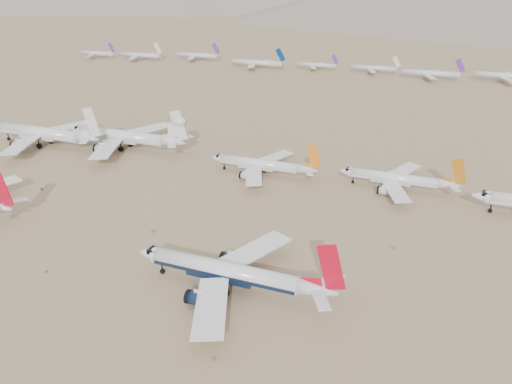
# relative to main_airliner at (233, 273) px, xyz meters

# --- Properties ---
(ground) EXTENTS (7000.00, 7000.00, 0.00)m
(ground) POSITION_rel_main_airliner_xyz_m (-4.47, 4.20, -4.92)
(ground) COLOR #7D6648
(ground) RESTS_ON ground
(main_airliner) EXTENTS (50.76, 49.58, 17.91)m
(main_airliner) POSITION_rel_main_airliner_xyz_m (0.00, 0.00, 0.00)
(main_airliner) COLOR silver
(main_airliner) RESTS_ON ground
(row2_gold_tail) EXTENTS (41.09, 40.18, 14.63)m
(row2_gold_tail) POSITION_rel_main_airliner_xyz_m (29.38, 78.74, -0.83)
(row2_gold_tail) COLOR silver
(row2_gold_tail) RESTS_ON ground
(row2_orange_tail) EXTENTS (42.08, 41.17, 15.01)m
(row2_orange_tail) POSITION_rel_main_airliner_xyz_m (-20.59, 74.11, -0.71)
(row2_orange_tail) COLOR silver
(row2_orange_tail) RESTS_ON ground
(row2_white_trijet) EXTENTS (57.48, 56.18, 20.37)m
(row2_white_trijet) POSITION_rel_main_airliner_xyz_m (-86.88, 80.84, 0.97)
(row2_white_trijet) COLOR silver
(row2_white_trijet) RESTS_ON ground
(row2_white_twin) EXTENTS (57.30, 56.07, 20.47)m
(row2_white_twin) POSITION_rel_main_airliner_xyz_m (-123.96, 71.08, 0.84)
(row2_white_twin) COLOR silver
(row2_white_twin) RESTS_ON ground
(distant_storage_row) EXTENTS (671.77, 66.74, 15.54)m
(distant_storage_row) POSITION_rel_main_airliner_xyz_m (63.31, 300.02, -0.44)
(distant_storage_row) COLOR silver
(distant_storage_row) RESTS_ON ground
(desert_scrub) EXTENTS (269.57, 121.67, 0.63)m
(desert_scrub) POSITION_rel_main_airliner_xyz_m (5.45, -23.63, -4.64)
(desert_scrub) COLOR brown
(desert_scrub) RESTS_ON ground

